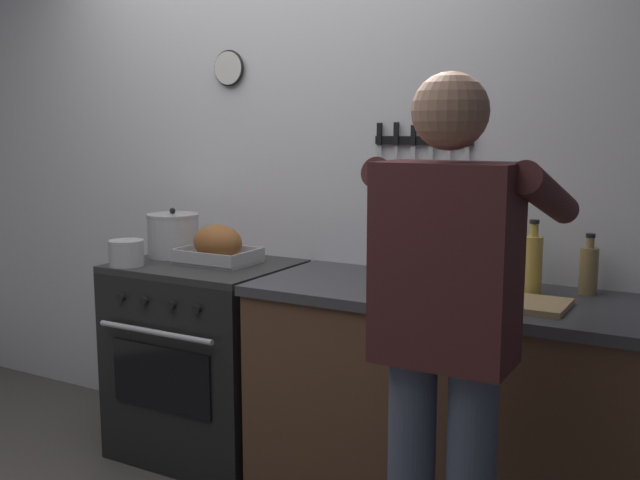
# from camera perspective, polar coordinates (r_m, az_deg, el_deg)

# --- Properties ---
(wall_back) EXTENTS (6.00, 0.13, 2.60)m
(wall_back) POSITION_cam_1_polar(r_m,az_deg,el_deg) (3.49, -2.58, 5.29)
(wall_back) COLOR silver
(wall_back) RESTS_ON ground
(counter_block) EXTENTS (2.03, 0.65, 0.90)m
(counter_block) POSITION_cam_1_polar(r_m,az_deg,el_deg) (2.87, 14.87, -13.08)
(counter_block) COLOR brown
(counter_block) RESTS_ON ground
(stove) EXTENTS (0.76, 0.67, 0.90)m
(stove) POSITION_cam_1_polar(r_m,az_deg,el_deg) (3.49, -8.79, -9.06)
(stove) COLOR black
(stove) RESTS_ON ground
(person_cook) EXTENTS (0.51, 0.63, 1.66)m
(person_cook) POSITION_cam_1_polar(r_m,az_deg,el_deg) (2.11, 9.85, -6.78)
(person_cook) COLOR #4C566B
(person_cook) RESTS_ON ground
(roasting_pan) EXTENTS (0.35, 0.26, 0.18)m
(roasting_pan) POSITION_cam_1_polar(r_m,az_deg,el_deg) (3.35, -7.96, -0.46)
(roasting_pan) COLOR #B7B7BC
(roasting_pan) RESTS_ON stove
(stock_pot) EXTENTS (0.25, 0.25, 0.23)m
(stock_pot) POSITION_cam_1_polar(r_m,az_deg,el_deg) (3.56, -11.34, 0.38)
(stock_pot) COLOR #B7B7BC
(stock_pot) RESTS_ON stove
(saucepan) EXTENTS (0.15, 0.15, 0.12)m
(saucepan) POSITION_cam_1_polar(r_m,az_deg,el_deg) (3.37, -14.82, -0.98)
(saucepan) COLOR #B7B7BC
(saucepan) RESTS_ON stove
(cutting_board) EXTENTS (0.36, 0.24, 0.02)m
(cutting_board) POSITION_cam_1_polar(r_m,az_deg,el_deg) (2.64, 14.87, -4.70)
(cutting_board) COLOR tan
(cutting_board) RESTS_ON counter_block
(bottle_hot_sauce) EXTENTS (0.05, 0.05, 0.16)m
(bottle_hot_sauce) POSITION_cam_1_polar(r_m,az_deg,el_deg) (3.11, 5.66, -1.42)
(bottle_hot_sauce) COLOR red
(bottle_hot_sauce) RESTS_ON counter_block
(bottle_olive_oil) EXTENTS (0.08, 0.08, 0.29)m
(bottle_olive_oil) POSITION_cam_1_polar(r_m,az_deg,el_deg) (2.88, 14.59, -1.32)
(bottle_olive_oil) COLOR #385623
(bottle_olive_oil) RESTS_ON counter_block
(bottle_wine_red) EXTENTS (0.07, 0.07, 0.31)m
(bottle_wine_red) POSITION_cam_1_polar(r_m,az_deg,el_deg) (2.98, 5.64, -0.59)
(bottle_wine_red) COLOR #47141E
(bottle_wine_red) RESTS_ON counter_block
(bottle_soy_sauce) EXTENTS (0.06, 0.06, 0.22)m
(bottle_soy_sauce) POSITION_cam_1_polar(r_m,az_deg,el_deg) (3.00, 7.93, -1.34)
(bottle_soy_sauce) COLOR black
(bottle_soy_sauce) RESTS_ON counter_block
(bottle_cooking_oil) EXTENTS (0.07, 0.07, 0.28)m
(bottle_cooking_oil) POSITION_cam_1_polar(r_m,az_deg,el_deg) (2.79, 16.20, -1.80)
(bottle_cooking_oil) COLOR gold
(bottle_cooking_oil) RESTS_ON counter_block
(bottle_vinegar) EXTENTS (0.07, 0.07, 0.23)m
(bottle_vinegar) POSITION_cam_1_polar(r_m,az_deg,el_deg) (2.88, 20.17, -2.15)
(bottle_vinegar) COLOR #997F4C
(bottle_vinegar) RESTS_ON counter_block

